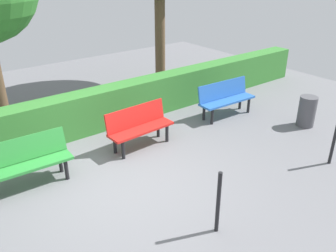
# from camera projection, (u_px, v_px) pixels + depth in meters

# --- Properties ---
(ground_plane) EXTENTS (16.85, 16.85, 0.00)m
(ground_plane) POSITION_uv_depth(u_px,v_px,m) (124.00, 181.00, 6.26)
(ground_plane) COLOR slate
(bench_blue) EXTENTS (1.56, 0.53, 0.86)m
(bench_blue) POSITION_uv_depth(u_px,v_px,m) (225.00, 97.00, 8.73)
(bench_blue) COLOR blue
(bench_blue) RESTS_ON ground_plane
(bench_red) EXTENTS (1.45, 0.52, 0.86)m
(bench_red) POSITION_uv_depth(u_px,v_px,m) (139.00, 125.00, 7.26)
(bench_red) COLOR red
(bench_red) RESTS_ON ground_plane
(bench_green) EXTENTS (1.54, 0.53, 0.86)m
(bench_green) POSITION_uv_depth(u_px,v_px,m) (25.00, 161.00, 5.97)
(bench_green) COLOR #2D8C38
(bench_green) RESTS_ON ground_plane
(hedge_row) EXTENTS (12.85, 0.52, 0.94)m
(hedge_row) POSITION_uv_depth(u_px,v_px,m) (113.00, 106.00, 8.27)
(hedge_row) COLOR #387F33
(hedge_row) RESTS_ON ground_plane
(railing_post_near) EXTENTS (0.06, 0.06, 1.00)m
(railing_post_near) POSITION_uv_depth(u_px,v_px,m) (334.00, 140.00, 6.61)
(railing_post_near) COLOR black
(railing_post_near) RESTS_ON ground_plane
(railing_post_mid) EXTENTS (0.06, 0.06, 1.00)m
(railing_post_mid) POSITION_uv_depth(u_px,v_px,m) (218.00, 203.00, 4.92)
(railing_post_mid) COLOR black
(railing_post_mid) RESTS_ON ground_plane
(trash_bin) EXTENTS (0.40, 0.40, 0.73)m
(trash_bin) POSITION_uv_depth(u_px,v_px,m) (307.00, 111.00, 8.22)
(trash_bin) COLOR #4C4C51
(trash_bin) RESTS_ON ground_plane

